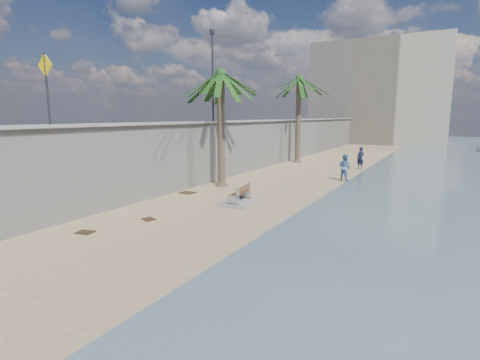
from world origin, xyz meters
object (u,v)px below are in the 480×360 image
at_px(bench_far, 239,196).
at_px(palm_mid, 221,75).
at_px(person_a, 361,156).
at_px(person_b, 345,166).
at_px(palm_back, 299,80).

relative_size(bench_far, palm_mid, 0.29).
relative_size(palm_mid, person_a, 3.76).
distance_m(bench_far, person_a, 14.24).
distance_m(palm_mid, person_a, 13.06).
relative_size(palm_mid, person_b, 3.88).
height_order(bench_far, person_a, person_a).
distance_m(palm_mid, palm_back, 12.35).
xyz_separation_m(palm_back, person_a, (5.53, -1.62, -5.90)).
xyz_separation_m(palm_back, person_b, (5.74, -7.26, -5.93)).
height_order(palm_back, person_b, palm_back).
relative_size(palm_back, person_b, 4.32).
bearing_deg(palm_back, palm_mid, -89.51).
relative_size(bench_far, palm_back, 0.26).
xyz_separation_m(person_a, person_b, (0.21, -5.65, -0.03)).
height_order(palm_back, person_a, palm_back).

